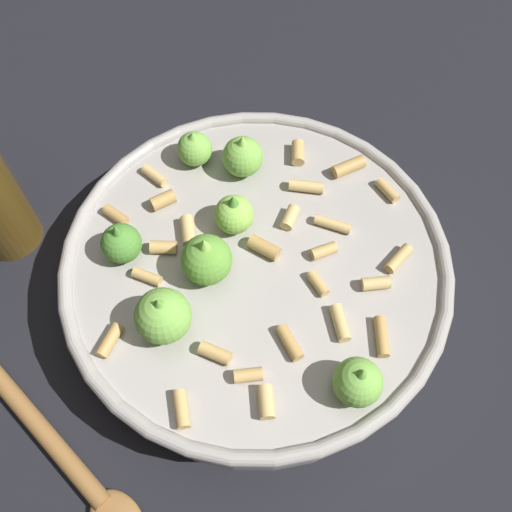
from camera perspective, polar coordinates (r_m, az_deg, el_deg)
The scene contains 3 objects.
ground_plane at distance 0.56m, azimuth 0.00°, elevation -3.32°, with size 2.40×2.40×0.00m, color black.
cooking_pan at distance 0.53m, azimuth -0.20°, elevation -1.60°, with size 0.35×0.35×0.11m.
wooden_spoon at distance 0.53m, azimuth -18.19°, elevation -18.62°, with size 0.20×0.09×0.02m.
Camera 1 is at (0.22, -0.11, 0.50)m, focal length 40.44 mm.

